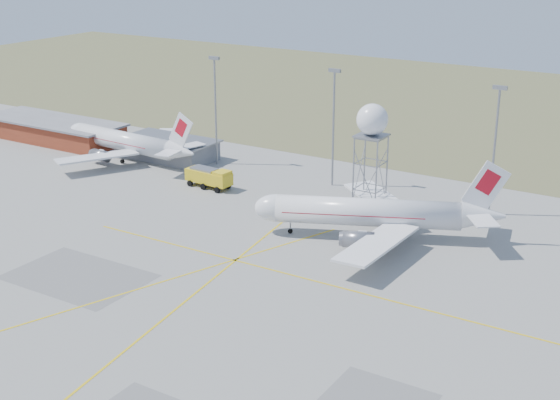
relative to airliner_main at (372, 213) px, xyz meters
The scene contains 11 objects.
ground 47.94m from the airliner_main, 97.71° to the right, with size 400.00×400.00×0.00m, color #9F9E99.
grass_strip 92.94m from the airliner_main, 93.96° to the left, with size 400.00×120.00×0.03m, color #4E5A31.
building_orange 82.74m from the airliner_main, 169.81° to the left, with size 33.00×12.00×4.30m.
building_grey 54.07m from the airliner_main, 162.07° to the left, with size 19.00×10.00×3.90m.
mast_a 46.17m from the airliner_main, 155.77° to the left, with size 2.20×0.50×20.50m.
mast_b 26.18m from the airliner_main, 131.37° to the left, with size 2.20×0.50×20.50m.
mast_c 23.46m from the airliner_main, 58.14° to the left, with size 2.20×0.50×20.50m.
airliner_main is the anchor object (origin of this frame).
airliner_far 59.31m from the airliner_main, 168.49° to the left, with size 33.17×32.19×11.28m.
radar_tower 11.95m from the airliner_main, 117.49° to the left, with size 4.87×4.87×17.64m.
fire_truck 34.46m from the airliner_main, 169.60° to the left, with size 8.86×3.98×3.47m.
Camera 1 is at (50.78, -49.52, 42.86)m, focal length 50.00 mm.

